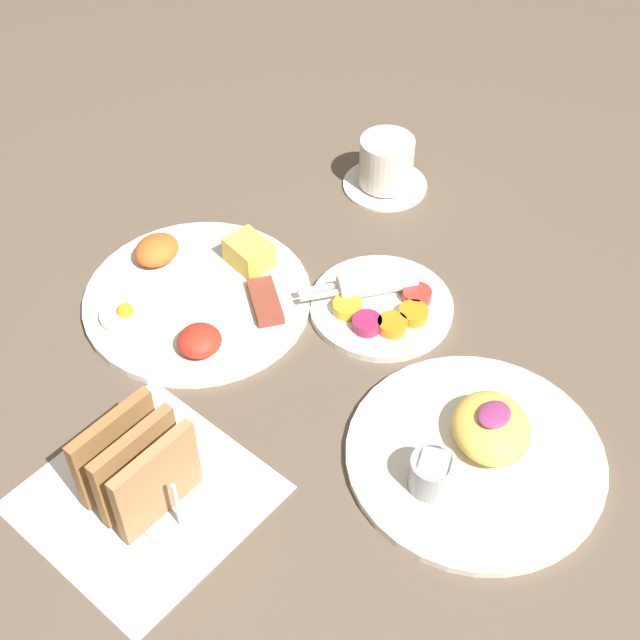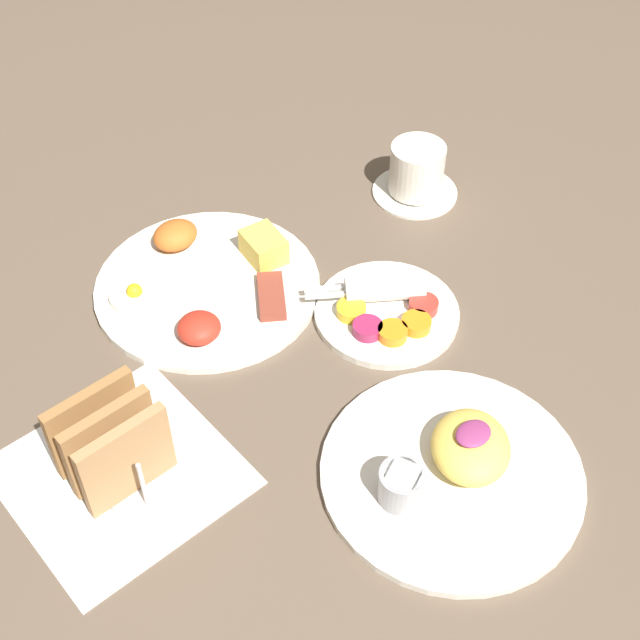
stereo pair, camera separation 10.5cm
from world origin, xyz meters
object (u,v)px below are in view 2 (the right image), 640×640
object	(u,v)px
plate_breakfast	(207,282)
coffee_cup	(417,173)
plate_condiments	(386,309)
toast_rack	(112,446)
plate_foreground	(453,467)

from	to	relation	value
plate_breakfast	coffee_cup	bearing A→B (deg)	-6.16
plate_breakfast	plate_condiments	bearing A→B (deg)	-53.12
plate_condiments	coffee_cup	world-z (taller)	coffee_cup
toast_rack	coffee_cup	world-z (taller)	toast_rack
toast_rack	coffee_cup	bearing A→B (deg)	12.89
coffee_cup	plate_breakfast	bearing A→B (deg)	173.84
plate_condiments	toast_rack	bearing A→B (deg)	177.45
toast_rack	plate_condiments	bearing A→B (deg)	-2.55
plate_breakfast	plate_condiments	size ratio (longest dim) A/B	1.60
plate_breakfast	plate_condiments	distance (m)	0.23
plate_foreground	coffee_cup	bearing A→B (deg)	49.31
plate_foreground	toast_rack	distance (m)	0.35
plate_breakfast	toast_rack	world-z (taller)	toast_rack
plate_breakfast	plate_foreground	bearing A→B (deg)	-86.09
plate_foreground	plate_breakfast	bearing A→B (deg)	93.91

